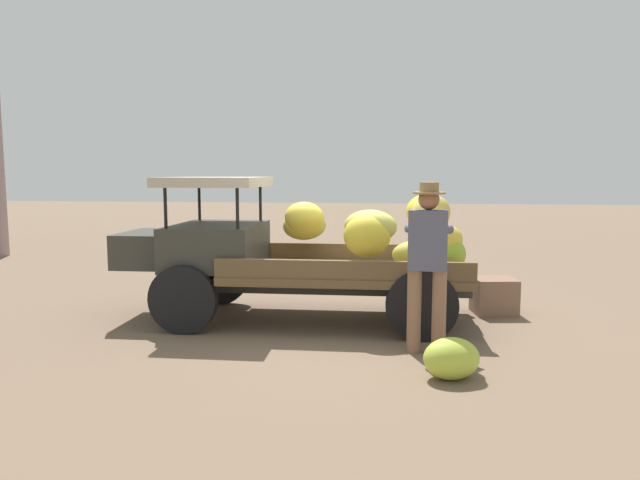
{
  "coord_description": "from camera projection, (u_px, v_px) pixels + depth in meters",
  "views": [
    {
      "loc": [
        -0.61,
        7.1,
        1.9
      ],
      "look_at": [
        0.33,
        -0.22,
        1.05
      ],
      "focal_mm": 32.61,
      "sensor_mm": 36.0,
      "label": 1
    }
  ],
  "objects": [
    {
      "name": "ground_plane",
      "position": [
        344.0,
        325.0,
        7.29
      ],
      "size": [
        60.0,
        60.0,
        0.0
      ],
      "primitive_type": "plane",
      "color": "#765E4A"
    },
    {
      "name": "truck",
      "position": [
        290.0,
        250.0,
        7.48
      ],
      "size": [
        4.52,
        1.91,
        1.85
      ],
      "rotation": [
        0.0,
        0.0,
        0.02
      ],
      "color": "#35352F",
      "rests_on": "ground"
    },
    {
      "name": "farmer",
      "position": [
        428.0,
        257.0,
        6.08
      ],
      "size": [
        0.52,
        0.47,
        1.81
      ],
      "rotation": [
        0.0,
        0.0,
        -1.66
      ],
      "color": "#8F664E",
      "rests_on": "ground"
    },
    {
      "name": "wooden_crate",
      "position": [
        494.0,
        296.0,
        7.89
      ],
      "size": [
        0.61,
        0.59,
        0.49
      ],
      "primitive_type": "cube",
      "rotation": [
        0.0,
        0.0,
        0.14
      ],
      "color": "#845F4B",
      "rests_on": "ground"
    },
    {
      "name": "loose_banana_bunch",
      "position": [
        451.0,
        358.0,
        5.38
      ],
      "size": [
        0.67,
        0.59,
        0.41
      ],
      "primitive_type": "ellipsoid",
      "rotation": [
        0.0,
        -0.03,
        0.4
      ],
      "color": "#B7CC41",
      "rests_on": "ground"
    }
  ]
}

